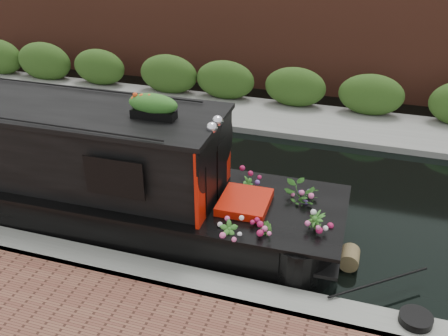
% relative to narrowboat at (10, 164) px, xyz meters
% --- Properties ---
extents(ground, '(80.00, 80.00, 0.00)m').
position_rel_narrowboat_xyz_m(ground, '(2.56, 1.85, -0.90)').
color(ground, black).
rests_on(ground, ground).
extents(near_bank_coping, '(40.00, 0.60, 0.50)m').
position_rel_narrowboat_xyz_m(near_bank_coping, '(2.56, -1.45, -0.90)').
color(near_bank_coping, gray).
rests_on(near_bank_coping, ground).
extents(far_bank_path, '(40.00, 2.40, 0.34)m').
position_rel_narrowboat_xyz_m(far_bank_path, '(2.56, 6.05, -0.90)').
color(far_bank_path, gray).
rests_on(far_bank_path, ground).
extents(far_hedge, '(40.00, 1.10, 2.80)m').
position_rel_narrowboat_xyz_m(far_hedge, '(2.56, 6.95, -0.90)').
color(far_hedge, '#2E501A').
rests_on(far_hedge, ground).
extents(far_brick_wall, '(40.00, 1.00, 8.00)m').
position_rel_narrowboat_xyz_m(far_brick_wall, '(2.56, 9.05, -0.90)').
color(far_brick_wall, brown).
rests_on(far_brick_wall, ground).
extents(narrowboat, '(12.91, 2.51, 3.02)m').
position_rel_narrowboat_xyz_m(narrowboat, '(0.00, 0.00, 0.00)').
color(narrowboat, black).
rests_on(narrowboat, ground).
extents(rope_fender, '(0.34, 0.41, 0.34)m').
position_rel_narrowboat_xyz_m(rope_fender, '(6.88, -0.00, -0.73)').
color(rope_fender, brown).
rests_on(rope_fender, ground).
extents(coiled_mooring_rope, '(0.48, 0.48, 0.12)m').
position_rel_narrowboat_xyz_m(coiled_mooring_rope, '(7.93, -1.32, -0.59)').
color(coiled_mooring_rope, black).
rests_on(coiled_mooring_rope, near_bank_coping).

